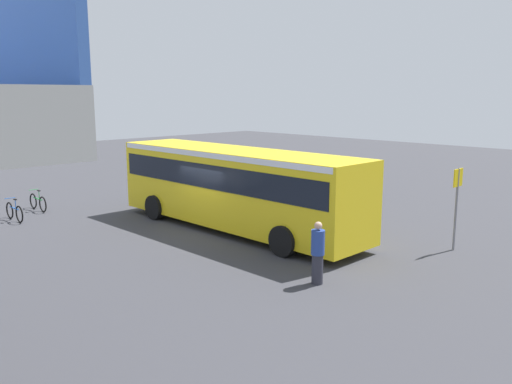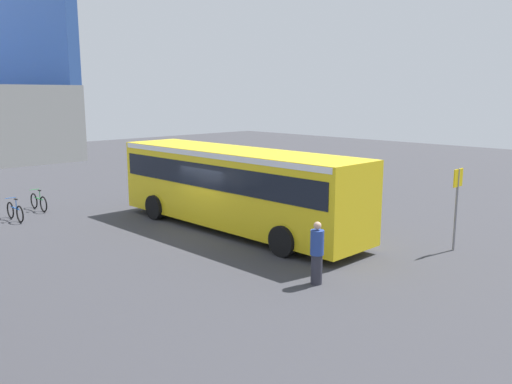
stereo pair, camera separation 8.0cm
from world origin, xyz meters
name	(u,v)px [view 1 (the left image)]	position (x,y,z in m)	size (l,w,h in m)	color
ground	(214,230)	(0.00, 0.00, 0.00)	(80.00, 80.00, 0.00)	#38383D
city_bus	(235,182)	(-0.48, -0.71, 1.88)	(11.54, 2.85, 3.15)	yellow
bicycle_green	(38,202)	(8.44, 3.35, 0.37)	(1.77, 0.44, 0.96)	black
bicycle_blue	(14,212)	(7.13, 4.89, 0.37)	(1.77, 0.44, 0.96)	black
pedestrian	(318,253)	(-6.56, 1.74, 0.89)	(0.38, 0.38, 1.79)	#2D2D38
traffic_sign	(457,196)	(-7.77, -4.13, 1.89)	(0.08, 0.60, 2.80)	slate
lane_dash_leftmost	(341,236)	(-4.00, -2.89, 0.00)	(2.00, 0.20, 0.01)	silver
lane_dash_left	(265,218)	(0.00, -2.89, 0.00)	(2.00, 0.20, 0.01)	silver
lane_dash_centre	(206,205)	(4.00, -2.89, 0.00)	(2.00, 0.20, 0.01)	silver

